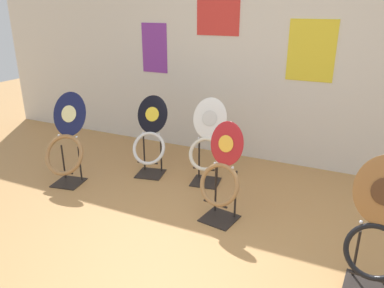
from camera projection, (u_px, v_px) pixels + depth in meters
wall_back at (278, 48)px, 4.03m from camera, size 8.00×0.07×2.60m
toilet_seat_display_woodgrain at (378, 230)px, 2.31m from camera, size 0.38×0.30×0.90m
toilet_seat_display_white_plain at (207, 145)px, 3.79m from camera, size 0.40×0.40×0.86m
toilet_seat_display_crimson_swirl at (222, 174)px, 3.11m from camera, size 0.39×0.32×0.86m
toilet_seat_display_jazz_black at (150, 140)px, 3.99m from camera, size 0.41×0.41×0.84m
toilet_seat_display_navy_moon at (66, 145)px, 3.77m from camera, size 0.46×0.46×0.92m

